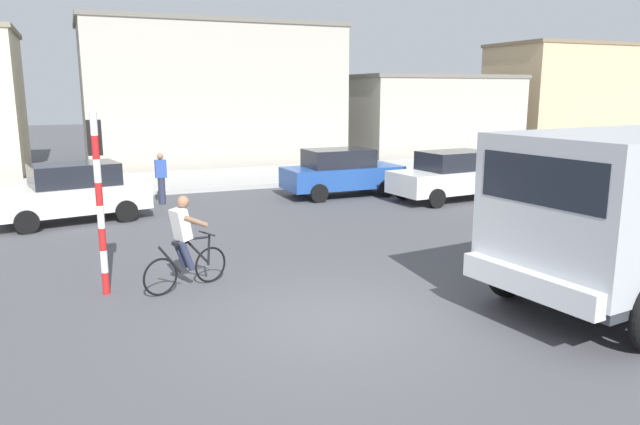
% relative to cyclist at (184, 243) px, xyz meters
% --- Properties ---
extents(ground_plane, '(120.00, 120.00, 0.00)m').
position_rel_cyclist_xyz_m(ground_plane, '(1.91, -2.47, -0.86)').
color(ground_plane, '#4C4C51').
extents(sidewalk_far, '(80.00, 5.00, 0.16)m').
position_rel_cyclist_xyz_m(sidewalk_far, '(1.91, 12.69, -0.78)').
color(sidewalk_far, '#ADADA8').
rests_on(sidewalk_far, ground).
extents(cyclist, '(1.61, 0.77, 1.72)m').
position_rel_cyclist_xyz_m(cyclist, '(0.00, 0.00, 0.00)').
color(cyclist, black).
rests_on(cyclist, ground).
extents(traffic_light_pole, '(0.24, 0.43, 3.20)m').
position_rel_cyclist_xyz_m(traffic_light_pole, '(-1.36, 0.33, 1.20)').
color(traffic_light_pole, red).
rests_on(traffic_light_pole, ground).
extents(car_red_near, '(4.15, 2.18, 1.60)m').
position_rel_cyclist_xyz_m(car_red_near, '(9.63, 5.63, -0.05)').
color(car_red_near, white).
rests_on(car_red_near, ground).
extents(car_white_mid, '(4.03, 1.94, 1.60)m').
position_rel_cyclist_xyz_m(car_white_mid, '(6.65, 7.75, -0.05)').
color(car_white_mid, '#234C9E').
rests_on(car_white_mid, ground).
extents(car_far_side, '(4.25, 2.43, 1.60)m').
position_rel_cyclist_xyz_m(car_far_side, '(-1.84, 6.87, -0.05)').
color(car_far_side, white).
rests_on(car_far_side, ground).
extents(pedestrian_near_kerb, '(0.34, 0.22, 1.62)m').
position_rel_cyclist_xyz_m(pedestrian_near_kerb, '(0.77, 8.53, -0.02)').
color(pedestrian_near_kerb, '#2D334C').
rests_on(pedestrian_near_kerb, ground).
extents(building_mid_block, '(12.09, 6.09, 6.66)m').
position_rel_cyclist_xyz_m(building_mid_block, '(4.77, 18.74, 2.47)').
color(building_mid_block, '#B2AD9E').
rests_on(building_mid_block, ground).
extents(building_corner_right, '(9.40, 5.40, 4.37)m').
position_rel_cyclist_xyz_m(building_corner_right, '(17.04, 18.43, 1.32)').
color(building_corner_right, '#B2AD9E').
rests_on(building_corner_right, ground).
extents(building_set_back, '(11.39, 5.60, 6.42)m').
position_rel_cyclist_xyz_m(building_set_back, '(28.97, 19.57, 2.35)').
color(building_set_back, '#D1B284').
rests_on(building_set_back, ground).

